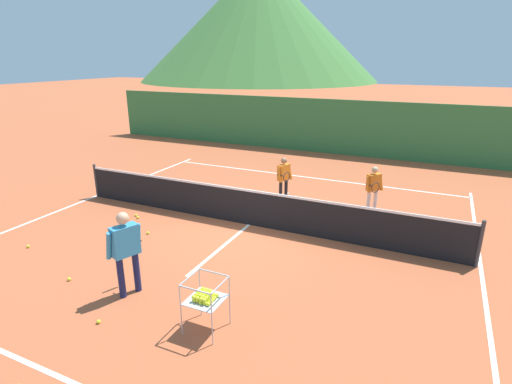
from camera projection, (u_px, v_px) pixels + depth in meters
ground_plane at (249, 225)px, 10.55m from camera, size 120.00×120.00×0.00m
line_baseline_near at (63, 379)px, 5.50m from camera, size 10.79×0.08×0.01m
line_baseline_far at (306, 177)px, 14.71m from camera, size 10.79×0.08×0.01m
line_sideline_west at (96, 196)px, 12.70m from camera, size 0.08×10.71×0.01m
line_sideline_east at (481, 268)px, 8.40m from camera, size 0.08×10.71×0.01m
line_service_center at (249, 225)px, 10.55m from camera, size 0.08×5.80×0.01m
tennis_net at (249, 207)px, 10.39m from camera, size 10.67×0.08×1.05m
instructor at (126, 246)px, 7.19m from camera, size 0.47×0.82×1.63m
student_0 at (284, 175)px, 12.03m from camera, size 0.42×0.72×1.36m
student_1 at (374, 185)px, 11.12m from camera, size 0.46×0.72×1.34m
ball_cart at (205, 297)px, 6.33m from camera, size 0.58×0.58×0.90m
tennis_ball_0 at (138, 217)px, 10.94m from camera, size 0.07×0.07×0.07m
tennis_ball_1 at (28, 246)px, 9.27m from camera, size 0.07×0.07×0.07m
tennis_ball_4 at (148, 233)px, 9.98m from camera, size 0.07×0.07×0.07m
tennis_ball_5 at (136, 215)px, 11.09m from camera, size 0.07×0.07×0.07m
tennis_ball_6 at (99, 322)px, 6.64m from camera, size 0.07×0.07×0.07m
tennis_ball_7 at (69, 279)px, 7.90m from camera, size 0.07×0.07×0.07m
windscreen_fence at (336, 127)px, 17.87m from camera, size 23.75×0.08×2.42m
hill_0 at (259, 22)px, 70.49m from camera, size 42.12×42.12×19.91m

